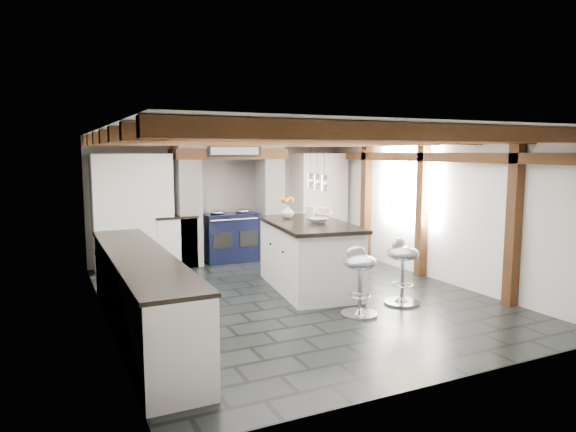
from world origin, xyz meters
name	(u,v)px	position (x,y,z in m)	size (l,w,h in m)	color
ground	(294,297)	(0.00, 0.00, 0.00)	(6.00, 6.00, 0.00)	black
room_shell	(220,213)	(-0.61, 1.42, 1.07)	(6.00, 6.03, 6.00)	white
range_cooker	(230,236)	(0.00, 2.68, 0.47)	(1.00, 0.63, 0.99)	black
kitchen_island	(308,255)	(0.39, 0.30, 0.52)	(1.34, 2.17, 1.34)	white
bar_stool_near	(402,264)	(1.16, -0.92, 0.55)	(0.58, 0.58, 0.89)	silver
bar_stool_far	(359,273)	(0.37, -1.08, 0.54)	(0.47, 0.47, 0.86)	silver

